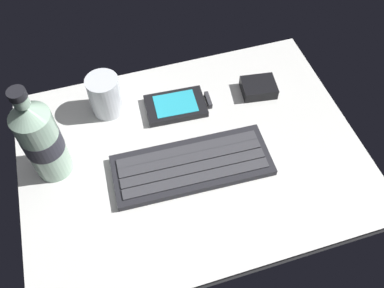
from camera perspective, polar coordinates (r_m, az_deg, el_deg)
The scene contains 6 objects.
ground_plane at distance 77.15cm, azimuth 0.05°, elevation -1.82°, with size 64.00×48.00×2.80cm.
keyboard at distance 74.05cm, azimuth 0.01°, elevation -3.00°, with size 29.41×12.12×1.70cm.
handheld_device at distance 82.61cm, azimuth -1.89°, elevation 5.50°, with size 13.11×8.28×1.50cm.
juice_cup at distance 81.69cm, azimuth -12.14°, elevation 6.59°, with size 6.40×6.40×8.50cm.
water_bottle at distance 71.83cm, azimuth -20.58°, elevation 0.67°, with size 6.73×6.73×20.80cm.
charger_block at distance 86.26cm, azimuth 9.39°, elevation 7.87°, with size 7.00×5.60×2.40cm, color black.
Camera 1 is at (-12.24, -40.20, 63.86)cm, focal length 37.74 mm.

